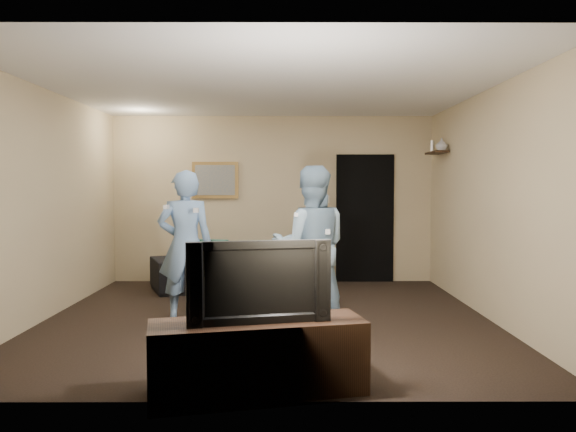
{
  "coord_description": "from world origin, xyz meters",
  "views": [
    {
      "loc": [
        0.21,
        -6.33,
        1.5
      ],
      "look_at": [
        0.23,
        0.3,
        1.15
      ],
      "focal_mm": 35.0,
      "sensor_mm": 36.0,
      "label": 1
    }
  ],
  "objects_px": {
    "television": "(257,280)",
    "wii_player_left": "(185,245)",
    "sofa": "(232,264)",
    "tv_console": "(258,358)",
    "wii_player_right": "(311,247)"
  },
  "relations": [
    {
      "from": "sofa",
      "to": "wii_player_right",
      "type": "height_order",
      "value": "wii_player_right"
    },
    {
      "from": "television",
      "to": "wii_player_right",
      "type": "bearing_deg",
      "value": 63.67
    },
    {
      "from": "television",
      "to": "wii_player_right",
      "type": "relative_size",
      "value": 0.6
    },
    {
      "from": "wii_player_right",
      "to": "tv_console",
      "type": "bearing_deg",
      "value": -103.87
    },
    {
      "from": "television",
      "to": "wii_player_left",
      "type": "height_order",
      "value": "wii_player_left"
    },
    {
      "from": "sofa",
      "to": "wii_player_left",
      "type": "height_order",
      "value": "wii_player_left"
    },
    {
      "from": "wii_player_left",
      "to": "wii_player_right",
      "type": "bearing_deg",
      "value": -13.57
    },
    {
      "from": "tv_console",
      "to": "sofa",
      "type": "bearing_deg",
      "value": 85.41
    },
    {
      "from": "sofa",
      "to": "television",
      "type": "relative_size",
      "value": 2.24
    },
    {
      "from": "sofa",
      "to": "tv_console",
      "type": "relative_size",
      "value": 1.48
    },
    {
      "from": "sofa",
      "to": "television",
      "type": "height_order",
      "value": "television"
    },
    {
      "from": "wii_player_right",
      "to": "television",
      "type": "bearing_deg",
      "value": -103.87
    },
    {
      "from": "sofa",
      "to": "tv_console",
      "type": "distance_m",
      "value": 4.35
    },
    {
      "from": "wii_player_left",
      "to": "wii_player_right",
      "type": "relative_size",
      "value": 0.98
    },
    {
      "from": "television",
      "to": "wii_player_left",
      "type": "bearing_deg",
      "value": 99.93
    }
  ]
}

